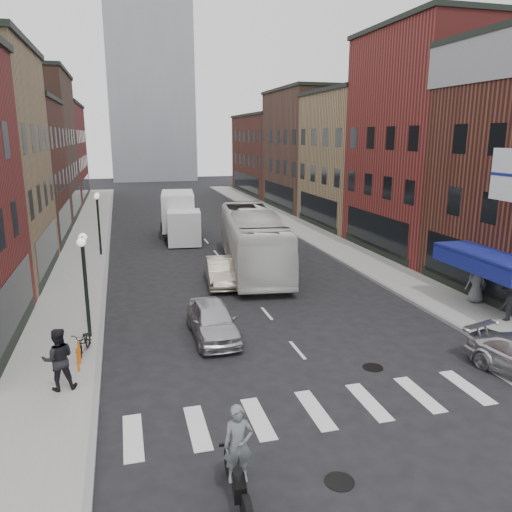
{
  "coord_description": "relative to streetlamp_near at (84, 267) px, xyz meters",
  "views": [
    {
      "loc": [
        -5.91,
        -14.99,
        7.7
      ],
      "look_at": [
        0.08,
        7.12,
        2.12
      ],
      "focal_mm": 35.0,
      "sensor_mm": 36.0,
      "label": 1
    }
  ],
  "objects": [
    {
      "name": "crosswalk_stripes",
      "position": [
        7.4,
        -7.0,
        -2.91
      ],
      "size": [
        12.0,
        2.2,
        0.01
      ],
      "primitive_type": "cube",
      "color": "silver",
      "rests_on": "ground"
    },
    {
      "name": "ped_right_a",
      "position": [
        16.73,
        -2.77,
        -1.99
      ],
      "size": [
        1.11,
        0.77,
        1.55
      ],
      "primitive_type": "imported",
      "rotation": [
        0.0,
        0.0,
        3.44
      ],
      "color": "black",
      "rests_on": "sidewalk_right"
    },
    {
      "name": "transit_bus",
      "position": [
        8.78,
        8.68,
        -1.2
      ],
      "size": [
        4.51,
        12.59,
        3.43
      ],
      "primitive_type": "imported",
      "rotation": [
        0.0,
        0.0,
        -0.13
      ],
      "color": "silver",
      "rests_on": "ground"
    },
    {
      "name": "distant_tower",
      "position": [
        7.4,
        74.0,
        22.09
      ],
      "size": [
        14.0,
        14.0,
        50.0
      ],
      "primitive_type": "cube",
      "color": "#9399A0",
      "rests_on": "ground"
    },
    {
      "name": "parked_bicycle",
      "position": [
        -0.1,
        -1.6,
        -2.33
      ],
      "size": [
        0.89,
        1.73,
        0.87
      ],
      "primitive_type": "imported",
      "rotation": [
        0.0,
        0.0,
        -0.2
      ],
      "color": "black",
      "rests_on": "sidewalk_left"
    },
    {
      "name": "bike_rack",
      "position": [
        -0.2,
        -2.7,
        -2.36
      ],
      "size": [
        0.08,
        0.68,
        0.8
      ],
      "color": "#D8590C",
      "rests_on": "sidewalk_left"
    },
    {
      "name": "awning_blue",
      "position": [
        16.33,
        -1.5,
        -0.28
      ],
      "size": [
        1.8,
        5.0,
        0.78
      ],
      "color": "navy",
      "rests_on": "ground"
    },
    {
      "name": "bldg_left_far_a",
      "position": [
        -7.59,
        31.0,
        3.74
      ],
      "size": [
        10.3,
        12.2,
        13.3
      ],
      "color": "#4C3026",
      "rests_on": "ground"
    },
    {
      "name": "streetlamp_near",
      "position": [
        0.0,
        0.0,
        0.0
      ],
      "size": [
        0.32,
        1.22,
        4.11
      ],
      "color": "black",
      "rests_on": "ground"
    },
    {
      "name": "streetlamp_far",
      "position": [
        0.0,
        14.0,
        0.0
      ],
      "size": [
        0.32,
        1.22,
        4.11
      ],
      "color": "black",
      "rests_on": "ground"
    },
    {
      "name": "ped_left_solo",
      "position": [
        -0.64,
        -4.06,
        -1.79
      ],
      "size": [
        0.99,
        0.63,
        1.95
      ],
      "primitive_type": "imported",
      "rotation": [
        0.0,
        0.0,
        3.23
      ],
      "color": "black",
      "rests_on": "sidewalk_left"
    },
    {
      "name": "sedan_left_far",
      "position": [
        6.34,
        5.89,
        -2.21
      ],
      "size": [
        1.91,
        4.36,
        1.4
      ],
      "primitive_type": "imported",
      "rotation": [
        0.0,
        0.0,
        -0.1
      ],
      "color": "beige",
      "rests_on": "ground"
    },
    {
      "name": "ped_right_c",
      "position": [
        17.0,
        -0.44,
        -1.81
      ],
      "size": [
        0.97,
        0.67,
        1.91
      ],
      "primitive_type": "imported",
      "rotation": [
        0.0,
        0.0,
        3.07
      ],
      "color": "slate",
      "rests_on": "sidewalk_right"
    },
    {
      "name": "curb_right",
      "position": [
        14.4,
        18.0,
        -2.91
      ],
      "size": [
        0.2,
        74.0,
        0.16
      ],
      "primitive_type": "cube",
      "color": "gray",
      "rests_on": "ground"
    },
    {
      "name": "motorcycle_rider",
      "position": [
        3.53,
        -10.02,
        -1.84
      ],
      "size": [
        0.67,
        2.26,
        2.3
      ],
      "rotation": [
        0.0,
        0.0,
        -0.12
      ],
      "color": "black",
      "rests_on": "ground"
    },
    {
      "name": "curb_left",
      "position": [
        0.4,
        18.0,
        -2.91
      ],
      "size": [
        0.2,
        74.0,
        0.16
      ],
      "primitive_type": "cube",
      "color": "gray",
      "rests_on": "ground"
    },
    {
      "name": "sidewalk_left",
      "position": [
        -1.1,
        18.0,
        -2.84
      ],
      "size": [
        3.0,
        74.0,
        0.15
      ],
      "primitive_type": "cube",
      "color": "gray",
      "rests_on": "ground"
    },
    {
      "name": "ground",
      "position": [
        7.4,
        -4.0,
        -2.91
      ],
      "size": [
        160.0,
        160.0,
        0.0
      ],
      "primitive_type": "plane",
      "color": "black",
      "rests_on": "ground"
    },
    {
      "name": "bldg_left_far_b",
      "position": [
        -7.59,
        45.0,
        2.74
      ],
      "size": [
        10.3,
        16.2,
        11.3
      ],
      "color": "maroon",
      "rests_on": "ground"
    },
    {
      "name": "sidewalk_right",
      "position": [
        15.9,
        18.0,
        -2.84
      ],
      "size": [
        3.0,
        74.0,
        0.15
      ],
      "primitive_type": "cube",
      "color": "gray",
      "rests_on": "ground"
    },
    {
      "name": "bldg_right_mid_b",
      "position": [
        22.39,
        20.0,
        2.74
      ],
      "size": [
        10.3,
        10.2,
        11.3
      ],
      "color": "#967A53",
      "rests_on": "ground"
    },
    {
      "name": "bldg_right_mid_a",
      "position": [
        22.4,
        10.0,
        4.24
      ],
      "size": [
        10.3,
        10.2,
        14.3
      ],
      "color": "maroon",
      "rests_on": "ground"
    },
    {
      "name": "box_truck",
      "position": [
        5.67,
        18.57,
        -1.24
      ],
      "size": [
        2.9,
        7.99,
        3.39
      ],
      "rotation": [
        0.0,
        0.0,
        -0.11
      ],
      "color": "silver",
      "rests_on": "ground"
    },
    {
      "name": "bldg_right_far_b",
      "position": [
        22.39,
        45.0,
        2.24
      ],
      "size": [
        10.3,
        16.2,
        10.3
      ],
      "color": "#4B201A",
      "rests_on": "ground"
    },
    {
      "name": "bldg_right_far_a",
      "position": [
        22.39,
        31.0,
        3.24
      ],
      "size": [
        10.3,
        12.2,
        12.3
      ],
      "color": "#4C3026",
      "rests_on": "ground"
    },
    {
      "name": "sedan_left_near",
      "position": [
        4.63,
        -1.0,
        -2.21
      ],
      "size": [
        1.72,
        4.17,
        1.41
      ],
      "primitive_type": "imported",
      "rotation": [
        0.0,
        0.0,
        0.01
      ],
      "color": "silver",
      "rests_on": "ground"
    }
  ]
}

